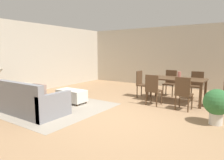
% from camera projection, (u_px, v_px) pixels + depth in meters
% --- Properties ---
extents(ground_plane, '(10.80, 10.80, 0.00)m').
position_uv_depth(ground_plane, '(116.00, 117.00, 4.88)').
color(ground_plane, '#9E7A56').
extents(wall_back, '(9.00, 0.12, 2.70)m').
position_uv_depth(wall_back, '(178.00, 57.00, 8.80)').
color(wall_back, '#BCB2A0').
rests_on(wall_back, ground_plane).
extents(wall_left, '(0.12, 11.00, 2.70)m').
position_uv_depth(wall_left, '(24.00, 58.00, 7.59)').
color(wall_left, '#BCB2A0').
rests_on(wall_left, ground_plane).
extents(area_rug, '(3.00, 2.80, 0.01)m').
position_uv_depth(area_rug, '(52.00, 107.00, 5.79)').
color(area_rug, gray).
rests_on(area_rug, ground_plane).
extents(couch, '(2.19, 0.97, 0.86)m').
position_uv_depth(couch, '(27.00, 101.00, 5.25)').
color(couch, gray).
rests_on(couch, ground_plane).
extents(ottoman_table, '(0.92, 0.49, 0.42)m').
position_uv_depth(ottoman_table, '(72.00, 95.00, 6.21)').
color(ottoman_table, silver).
rests_on(ottoman_table, ground_plane).
extents(side_table, '(0.40, 0.40, 0.57)m').
position_uv_depth(side_table, '(0.00, 90.00, 6.02)').
color(side_table, olive).
rests_on(side_table, ground_plane).
extents(dining_table, '(1.73, 0.92, 0.76)m').
position_uv_depth(dining_table, '(176.00, 81.00, 6.29)').
color(dining_table, '#513823').
rests_on(dining_table, ground_plane).
extents(dining_chair_near_left, '(0.42, 0.42, 0.92)m').
position_uv_depth(dining_chair_near_left, '(153.00, 88.00, 5.88)').
color(dining_chair_near_left, '#513823').
rests_on(dining_chair_near_left, ground_plane).
extents(dining_chair_near_right, '(0.42, 0.42, 0.92)m').
position_uv_depth(dining_chair_near_right, '(183.00, 92.00, 5.36)').
color(dining_chair_near_right, '#513823').
rests_on(dining_chair_near_right, ground_plane).
extents(dining_chair_far_left, '(0.40, 0.40, 0.92)m').
position_uv_depth(dining_chair_far_left, '(170.00, 81.00, 7.24)').
color(dining_chair_far_left, '#513823').
rests_on(dining_chair_far_left, ground_plane).
extents(dining_chair_far_right, '(0.41, 0.41, 0.92)m').
position_uv_depth(dining_chair_far_right, '(197.00, 84.00, 6.73)').
color(dining_chair_far_right, '#513823').
rests_on(dining_chair_far_right, ground_plane).
extents(dining_chair_head_east, '(0.40, 0.40, 0.92)m').
position_uv_depth(dining_chair_head_east, '(221.00, 90.00, 5.61)').
color(dining_chair_head_east, '#513823').
rests_on(dining_chair_head_east, ground_plane).
extents(dining_chair_head_west, '(0.40, 0.40, 0.92)m').
position_uv_depth(dining_chair_head_west, '(142.00, 82.00, 6.97)').
color(dining_chair_head_west, '#513823').
rests_on(dining_chair_head_west, ground_plane).
extents(vase_centerpiece, '(0.11, 0.11, 0.21)m').
position_uv_depth(vase_centerpiece, '(179.00, 75.00, 6.25)').
color(vase_centerpiece, '#B26659').
rests_on(vase_centerpiece, dining_table).
extents(potted_plant, '(0.57, 0.57, 0.79)m').
position_uv_depth(potted_plant, '(217.00, 104.00, 4.34)').
color(potted_plant, beige).
rests_on(potted_plant, ground_plane).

